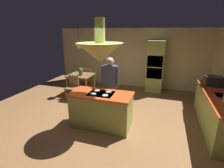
% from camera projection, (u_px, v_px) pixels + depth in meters
% --- Properties ---
extents(ground, '(8.16, 8.16, 0.00)m').
position_uv_depth(ground, '(104.00, 122.00, 4.71)').
color(ground, olive).
extents(wall_back, '(6.80, 0.10, 2.55)m').
position_uv_depth(wall_back, '(131.00, 58.00, 7.45)').
color(wall_back, beige).
rests_on(wall_back, ground).
extents(kitchen_island, '(1.60, 0.78, 0.94)m').
position_uv_depth(kitchen_island, '(101.00, 110.00, 4.39)').
color(kitchen_island, '#A0A84C').
rests_on(kitchen_island, ground).
extents(counter_run_right, '(0.73, 2.62, 0.92)m').
position_uv_depth(counter_run_right, '(216.00, 111.00, 4.28)').
color(counter_run_right, '#A0A84C').
rests_on(counter_run_right, ground).
extents(oven_tower, '(0.66, 0.62, 2.07)m').
position_uv_depth(oven_tower, '(155.00, 67.00, 6.83)').
color(oven_tower, '#A0A84C').
rests_on(oven_tower, ground).
extents(dining_table, '(0.95, 0.88, 0.76)m').
position_uv_depth(dining_table, '(81.00, 77.00, 6.73)').
color(dining_table, brown).
rests_on(dining_table, ground).
extents(person_at_island, '(0.53, 0.23, 1.74)m').
position_uv_depth(person_at_island, '(110.00, 83.00, 4.81)').
color(person_at_island, tan).
rests_on(person_at_island, ground).
extents(range_hood, '(1.10, 1.10, 1.00)m').
position_uv_depth(range_hood, '(100.00, 51.00, 3.92)').
color(range_hood, '#A0A84C').
extents(pendant_light_over_table, '(0.32, 0.32, 0.82)m').
position_uv_depth(pendant_light_over_table, '(79.00, 47.00, 6.36)').
color(pendant_light_over_table, '#E0B266').
extents(chair_facing_island, '(0.40, 0.40, 0.87)m').
position_uv_depth(chair_facing_island, '(73.00, 86.00, 6.17)').
color(chair_facing_island, brown).
rests_on(chair_facing_island, ground).
extents(chair_by_back_wall, '(0.40, 0.40, 0.87)m').
position_uv_depth(chair_by_back_wall, '(88.00, 77.00, 7.38)').
color(chair_by_back_wall, brown).
rests_on(chair_by_back_wall, ground).
extents(potted_plant_on_table, '(0.20, 0.20, 0.30)m').
position_uv_depth(potted_plant_on_table, '(81.00, 71.00, 6.55)').
color(potted_plant_on_table, '#99382D').
rests_on(potted_plant_on_table, dining_table).
extents(cup_on_table, '(0.07, 0.07, 0.09)m').
position_uv_depth(cup_on_table, '(73.00, 74.00, 6.55)').
color(cup_on_table, white).
rests_on(cup_on_table, dining_table).
extents(microwave_on_counter, '(0.46, 0.36, 0.28)m').
position_uv_depth(microwave_on_counter, '(213.00, 81.00, 4.80)').
color(microwave_on_counter, '#232326').
rests_on(microwave_on_counter, counter_run_right).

